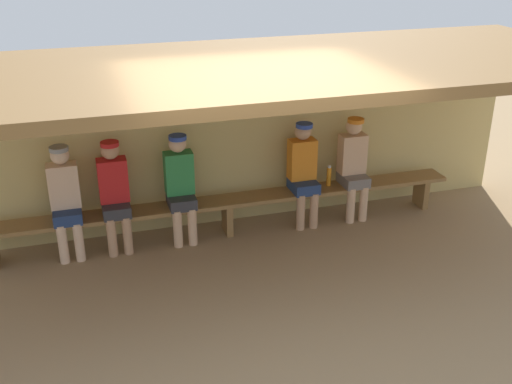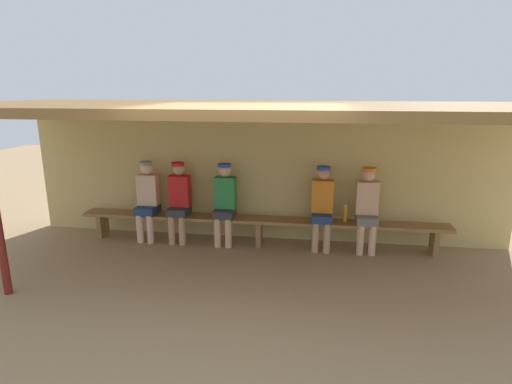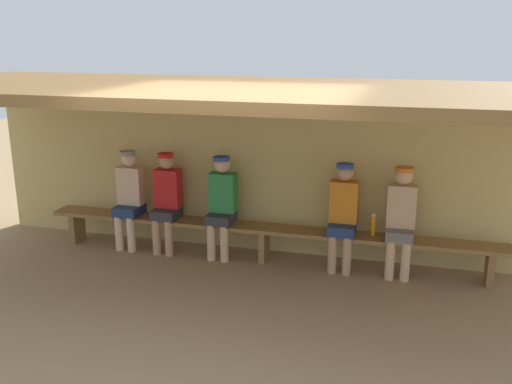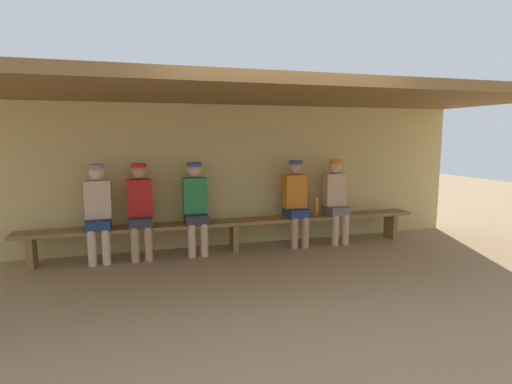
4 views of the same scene
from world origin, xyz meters
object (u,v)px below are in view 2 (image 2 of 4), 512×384
object	(u,v)px
player_near_post	(367,206)
player_with_sunglasses	(147,197)
player_in_blue	(322,204)
water_bottle_blue	(345,214)
player_in_white	(225,200)
player_in_red	(179,198)
bench	(259,223)

from	to	relation	value
player_near_post	player_with_sunglasses	distance (m)	3.60
player_in_blue	water_bottle_blue	world-z (taller)	player_in_blue
player_in_blue	player_with_sunglasses	world-z (taller)	same
player_near_post	water_bottle_blue	xyz separation A→B (m)	(-0.32, 0.04, -0.16)
player_in_white	water_bottle_blue	size ratio (longest dim) A/B	4.91
player_near_post	player_in_red	xyz separation A→B (m)	(-3.05, 0.00, 0.00)
bench	water_bottle_blue	size ratio (longest dim) A/B	21.89
player_in_blue	player_near_post	xyz separation A→B (m)	(0.69, 0.00, 0.00)
player_with_sunglasses	player_in_white	xyz separation A→B (m)	(1.33, 0.00, 0.00)
player_near_post	player_in_white	world-z (taller)	same
player_in_blue	water_bottle_blue	distance (m)	0.40
player_with_sunglasses	player_in_white	distance (m)	1.33
player_near_post	player_with_sunglasses	size ratio (longest dim) A/B	1.00
player_near_post	player_in_red	bearing A→B (deg)	180.00
player_with_sunglasses	player_in_red	xyz separation A→B (m)	(0.55, 0.00, 0.00)
player_near_post	player_in_blue	bearing A→B (deg)	180.00
player_in_blue	player_with_sunglasses	size ratio (longest dim) A/B	1.00
player_near_post	water_bottle_blue	world-z (taller)	player_near_post
water_bottle_blue	bench	bearing A→B (deg)	-178.38
player_in_white	player_in_red	distance (m)	0.78
player_in_white	water_bottle_blue	bearing A→B (deg)	1.04
bench	player_in_white	bearing A→B (deg)	179.64
player_near_post	player_in_red	distance (m)	3.05
player_in_blue	player_with_sunglasses	distance (m)	2.90
bench	player_in_blue	xyz separation A→B (m)	(1.00, 0.00, 0.36)
player_in_red	bench	bearing A→B (deg)	-0.15
bench	player_near_post	xyz separation A→B (m)	(1.70, 0.00, 0.36)
player_in_red	player_in_blue	bearing A→B (deg)	0.00
player_near_post	player_in_white	distance (m)	2.27
player_with_sunglasses	player_in_white	world-z (taller)	same
player_in_white	bench	bearing A→B (deg)	-0.36
player_with_sunglasses	player_near_post	bearing A→B (deg)	0.00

